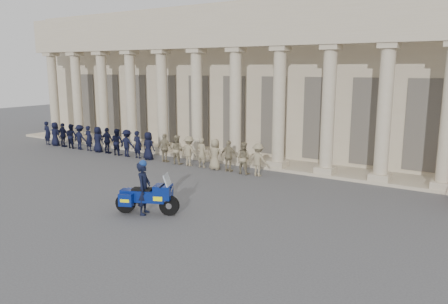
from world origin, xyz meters
The scene contains 5 objects.
ground centered at (0.00, 0.00, 0.00)m, with size 90.00×90.00×0.00m, color #4A4A4D.
building centered at (0.00, 14.74, 4.52)m, with size 40.00×12.50×9.00m.
officer_rank centered at (-6.78, 6.14, 0.81)m, with size 17.30×0.61×1.61m.
motorcycle centered at (0.51, -1.05, 0.66)m, with size 2.25×1.42×1.53m.
rider centered at (0.39, -1.10, 0.99)m, with size 0.70×0.82×2.01m.
Camera 1 is at (11.02, -12.27, 5.21)m, focal length 35.00 mm.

